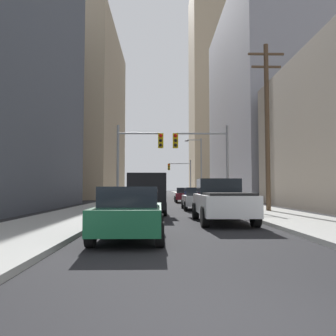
% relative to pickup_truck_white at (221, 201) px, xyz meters
% --- Properties ---
extents(sidewalk_left, '(3.73, 160.00, 0.15)m').
position_rel_pickup_truck_white_xyz_m(sidewalk_left, '(-6.95, 38.59, -0.86)').
color(sidewalk_left, '#9E9E99').
rests_on(sidewalk_left, ground).
extents(sidewalk_right, '(3.73, 160.00, 0.15)m').
position_rel_pickup_truck_white_xyz_m(sidewalk_right, '(3.43, 38.59, -0.86)').
color(sidewalk_right, '#9E9E99').
rests_on(sidewalk_right, ground).
extents(pickup_truck_white, '(2.20, 5.42, 1.90)m').
position_rel_pickup_truck_white_xyz_m(pickup_truck_white, '(0.00, 0.00, 0.00)').
color(pickup_truck_white, white).
rests_on(pickup_truck_white, ground).
extents(cargo_van_black, '(2.16, 5.25, 2.26)m').
position_rel_pickup_truck_white_xyz_m(cargo_van_black, '(-3.38, 5.07, 0.35)').
color(cargo_van_black, black).
rests_on(cargo_van_black, ground).
extents(sedan_green, '(1.95, 4.20, 1.52)m').
position_rel_pickup_truck_white_xyz_m(sedan_green, '(-3.51, -4.81, -0.16)').
color(sedan_green, '#195938').
rests_on(sedan_green, ground).
extents(sedan_silver, '(1.95, 4.20, 1.52)m').
position_rel_pickup_truck_white_xyz_m(sedan_silver, '(-0.15, 8.66, -0.16)').
color(sedan_silver, '#B7BABF').
rests_on(sedan_silver, ground).
extents(sedan_red, '(1.95, 4.26, 1.52)m').
position_rel_pickup_truck_white_xyz_m(sedan_red, '(-3.38, 21.84, -0.16)').
color(sedan_red, maroon).
rests_on(sedan_red, ground).
extents(sedan_maroon, '(1.95, 4.25, 1.52)m').
position_rel_pickup_truck_white_xyz_m(sedan_maroon, '(-0.19, 20.55, -0.16)').
color(sedan_maroon, maroon).
rests_on(sedan_maroon, ground).
extents(sedan_blue, '(1.95, 4.24, 1.52)m').
position_rel_pickup_truck_white_xyz_m(sedan_blue, '(-3.53, 43.71, -0.16)').
color(sedan_blue, navy).
rests_on(sedan_blue, ground).
extents(traffic_signal_near_left, '(3.34, 0.44, 6.00)m').
position_rel_pickup_truck_white_xyz_m(traffic_signal_near_left, '(-4.28, 9.57, 3.09)').
color(traffic_signal_near_left, gray).
rests_on(traffic_signal_near_left, ground).
extents(traffic_signal_near_right, '(4.02, 0.44, 6.00)m').
position_rel_pickup_truck_white_xyz_m(traffic_signal_near_right, '(0.45, 9.57, 3.12)').
color(traffic_signal_near_right, gray).
rests_on(traffic_signal_near_right, ground).
extents(traffic_signal_far_right, '(3.75, 0.44, 6.00)m').
position_rel_pickup_truck_white_xyz_m(traffic_signal_far_right, '(0.58, 39.76, 3.11)').
color(traffic_signal_far_right, gray).
rests_on(traffic_signal_far_right, ground).
extents(utility_pole_right, '(2.20, 0.28, 10.27)m').
position_rel_pickup_truck_white_xyz_m(utility_pole_right, '(3.81, 5.54, 4.48)').
color(utility_pole_right, brown).
rests_on(utility_pole_right, ground).
extents(street_lamp_right, '(2.10, 0.32, 7.50)m').
position_rel_pickup_truck_white_xyz_m(street_lamp_right, '(1.95, 26.19, 3.57)').
color(street_lamp_right, gray).
rests_on(street_lamp_right, ground).
extents(building_left_mid_office, '(20.49, 24.51, 25.94)m').
position_rel_pickup_truck_white_xyz_m(building_left_mid_office, '(-19.80, 38.90, 12.03)').
color(building_left_mid_office, tan).
rests_on(building_left_mid_office, ground).
extents(building_right_mid_block, '(17.27, 28.65, 27.34)m').
position_rel_pickup_truck_white_xyz_m(building_right_mid_block, '(15.01, 33.09, 12.73)').
color(building_right_mid_block, '#93939E').
rests_on(building_right_mid_block, ground).
extents(building_right_far_highrise, '(19.47, 18.76, 59.97)m').
position_rel_pickup_truck_white_xyz_m(building_right_far_highrise, '(15.96, 82.16, 29.05)').
color(building_right_far_highrise, tan).
rests_on(building_right_far_highrise, ground).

